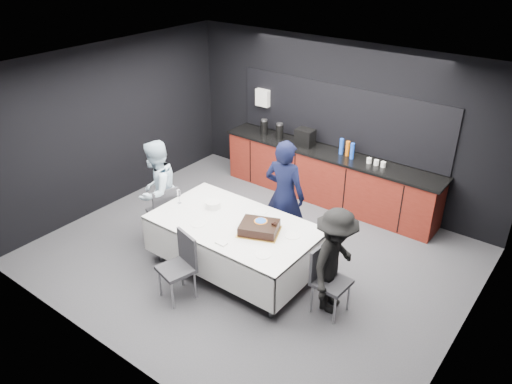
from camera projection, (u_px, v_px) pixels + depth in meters
ground at (252, 256)px, 7.53m from camera, size 6.00×6.00×0.00m
room_shell at (251, 142)px, 6.66m from camera, size 6.04×5.04×2.82m
kitchenette at (327, 172)px, 8.84m from camera, size 4.10×0.64×2.05m
party_table at (234, 231)px, 6.95m from camera, size 2.32×1.32×0.78m
cake_assembly at (259, 228)px, 6.65m from camera, size 0.66×0.61×0.17m
plate_stack at (213, 205)px, 7.23m from camera, size 0.22×0.22×0.10m
loose_plate_near at (198, 224)px, 6.84m from camera, size 0.19×0.19×0.01m
loose_plate_right_a at (292, 236)px, 6.59m from camera, size 0.20×0.20×0.01m
loose_plate_right_b at (263, 255)px, 6.21m from camera, size 0.20×0.20×0.01m
loose_plate_far at (261, 211)px, 7.16m from camera, size 0.20×0.20×0.01m
fork_pile at (221, 243)px, 6.43m from camera, size 0.15×0.09×0.02m
champagne_flute at (179, 194)px, 7.30m from camera, size 0.06×0.06×0.22m
chair_left at (164, 210)px, 7.69m from camera, size 0.54×0.54×0.92m
chair_right at (327, 275)px, 6.26m from camera, size 0.44×0.44×0.92m
chair_near at (181, 262)px, 6.50m from camera, size 0.51×0.51×0.92m
person_center at (284, 195)px, 7.39m from camera, size 0.68×0.49×1.75m
person_left at (157, 191)px, 7.64m from camera, size 0.78×0.91×1.62m
person_right at (335, 261)px, 6.19m from camera, size 0.64×0.99×1.45m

